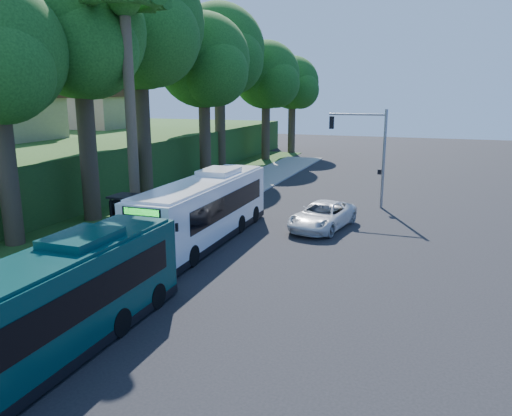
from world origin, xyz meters
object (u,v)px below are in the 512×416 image
at_px(bus_shelter, 136,208).
at_px(pickup, 322,216).
at_px(white_bus, 205,208).
at_px(teal_bus, 46,307).

height_order(bus_shelter, pickup, bus_shelter).
distance_m(white_bus, teal_bus, 13.33).
bearing_deg(bus_shelter, teal_bus, -68.93).
height_order(bus_shelter, white_bus, white_bus).
relative_size(bus_shelter, white_bus, 0.25).
distance_m(teal_bus, pickup, 18.58).
bearing_deg(teal_bus, white_bus, 94.01).
xyz_separation_m(bus_shelter, teal_bus, (4.65, -12.08, -0.06)).
xyz_separation_m(white_bus, pickup, (5.61, 4.68, -1.04)).
distance_m(bus_shelter, white_bus, 3.86).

